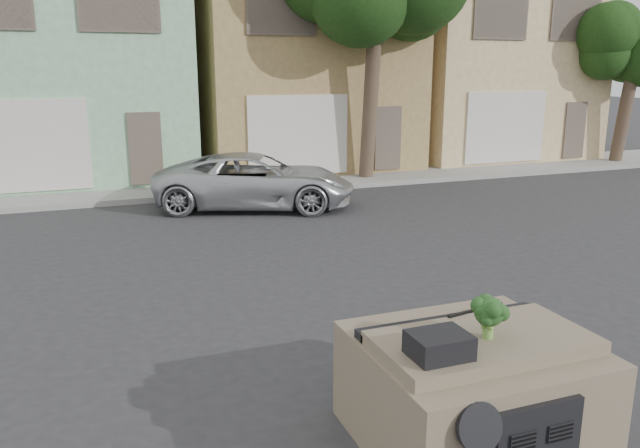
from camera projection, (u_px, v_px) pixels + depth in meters
ground_plane at (343, 322)px, 8.60m from camera, size 120.00×120.00×0.00m
sidewalk at (203, 187)px, 18.11m from camera, size 40.00×3.00×0.15m
townhouse_mint at (63, 57)px, 19.63m from camera, size 7.20×8.20×7.55m
townhouse_tan at (289, 58)px, 22.22m from camera, size 7.20×8.20×7.55m
townhouse_beige at (468, 59)px, 24.81m from camera, size 7.20×8.20×7.55m
silver_pickup at (256, 207)px, 15.72m from camera, size 5.40×3.84×1.37m
tree_near at (372, 39)px, 18.19m from camera, size 4.40×4.00×8.50m
tree_far at (628, 80)px, 21.94m from camera, size 3.20×3.00×6.00m
car_dashboard at (470, 386)px, 5.75m from camera, size 2.00×1.80×1.12m
instrument_hump at (439, 345)px, 5.07m from camera, size 0.48×0.38×0.20m
wiper_arm at (476, 310)px, 6.05m from camera, size 0.69×0.15×0.02m
broccoli at (489, 317)px, 5.40m from camera, size 0.44×0.44×0.38m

